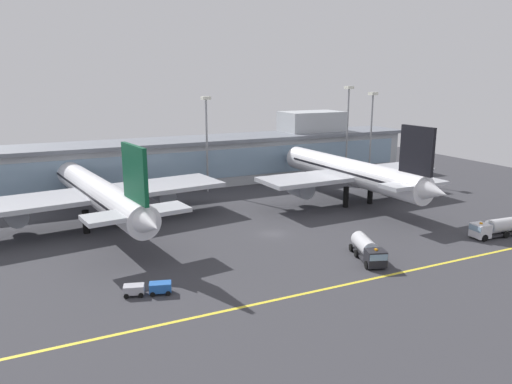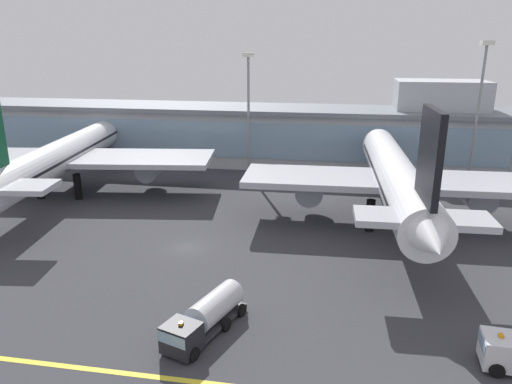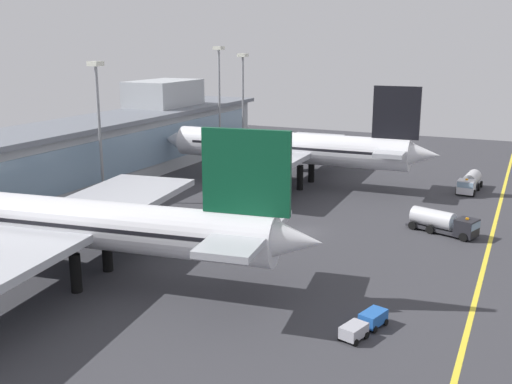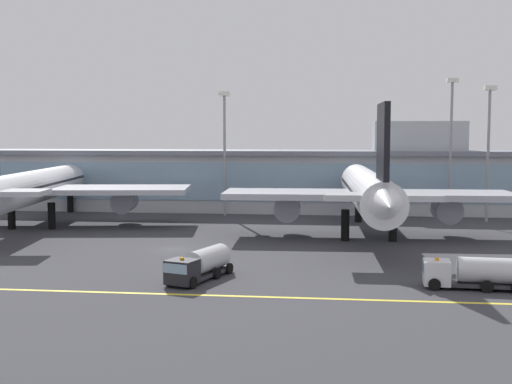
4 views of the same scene
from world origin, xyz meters
TOP-DOWN VIEW (x-y plane):
  - ground_plane at (0.00, 0.00)m, footprint 180.00×180.00m
  - taxiway_centreline_stripe at (0.00, -22.00)m, footprint 144.00×0.50m
  - terminal_building at (1.99, 42.20)m, footprint 118.41×14.00m
  - airliner_near_left at (-25.30, 17.49)m, footprint 46.68×54.49m
  - airliner_near_right at (23.99, 11.99)m, footprint 39.10×49.56m
  - fuel_tanker_truck at (6.62, -16.29)m, footprint 5.39×9.34m
  - baggage_tug_near at (-24.26, -14.06)m, footprint 5.80×3.16m
  - service_truck_far at (31.70, -16.83)m, footprint 9.20×3.50m
  - apron_light_mast_west at (0.89, 33.49)m, footprint 1.80×1.80m
  - apron_light_mast_centre at (38.55, 33.35)m, footprint 1.80×1.80m
  - apron_light_mast_east at (43.88, 30.60)m, footprint 1.80×1.80m

SIDE VIEW (x-z plane):
  - ground_plane at x=0.00m, z-range 0.00..0.00m
  - taxiway_centreline_stripe at x=0.00m, z-range 0.00..0.01m
  - baggage_tug_near at x=-24.26m, z-range 0.09..1.49m
  - fuel_tanker_truck at x=6.62m, z-range 0.06..2.96m
  - service_truck_far at x=31.70m, z-range 0.06..2.96m
  - airliner_near_left at x=-25.30m, z-range -2.24..14.22m
  - terminal_building at x=1.99m, z-range -2.09..14.24m
  - airliner_near_right at x=23.99m, z-range -2.33..14.96m
  - apron_light_mast_west at x=0.89m, z-range 3.51..24.74m
  - apron_light_mast_east at x=43.88m, z-range 3.53..25.18m
  - apron_light_mast_centre at x=38.55m, z-range 3.62..26.74m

